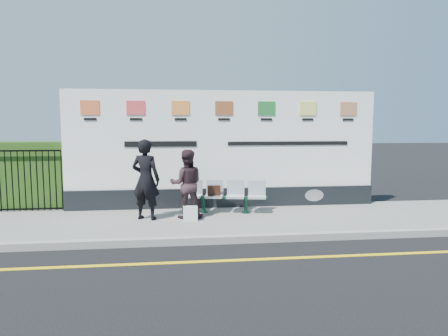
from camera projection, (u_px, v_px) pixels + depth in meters
name	position (u px, v px, depth m)	size (l,w,h in m)	color
ground	(221.00, 261.00, 6.62)	(80.00, 80.00, 0.00)	black
pavement	(209.00, 221.00, 9.08)	(14.00, 3.00, 0.12)	slate
kerb	(215.00, 240.00, 7.60)	(14.00, 0.18, 0.14)	gray
yellow_line	(221.00, 261.00, 6.62)	(14.00, 0.10, 0.01)	yellow
billboard	(224.00, 157.00, 10.32)	(8.00, 0.30, 3.00)	black
hedge	(25.00, 175.00, 10.22)	(2.35, 0.70, 1.70)	#2B4F17
railing	(19.00, 180.00, 9.79)	(2.05, 0.06, 1.54)	black
bench	(225.00, 204.00, 9.69)	(1.99, 0.53, 0.43)	silver
woman_left	(146.00, 179.00, 8.95)	(0.66, 0.43, 1.82)	black
woman_right	(187.00, 184.00, 9.10)	(0.77, 0.60, 1.58)	#301F24
handbag_brown	(214.00, 190.00, 9.68)	(0.31, 0.13, 0.24)	black
carrier_bag_white	(190.00, 213.00, 8.91)	(0.32, 0.19, 0.32)	silver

